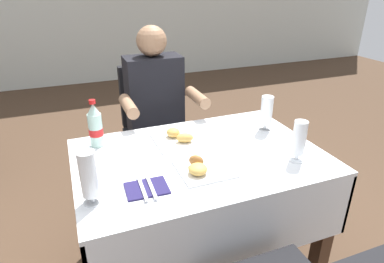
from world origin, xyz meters
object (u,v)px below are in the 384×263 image
(main_dining_table, at_px, (199,185))
(seated_diner_far, at_px, (157,112))
(plate_near_camera, at_px, (201,167))
(plate_far_diner, at_px, (179,138))
(napkin_cutlery_set, at_px, (147,188))
(beer_glass_left, at_px, (89,178))
(beer_glass_middle, at_px, (299,141))
(cola_bottle_primary, at_px, (95,126))
(chair_far_diner_seat, at_px, (156,127))
(beer_glass_right, at_px, (266,113))

(main_dining_table, relative_size, seated_diner_far, 0.94)
(main_dining_table, bearing_deg, plate_near_camera, -109.26)
(main_dining_table, relative_size, plate_far_diner, 4.64)
(main_dining_table, relative_size, napkin_cutlery_set, 6.15)
(beer_glass_left, bearing_deg, beer_glass_middle, -0.84)
(cola_bottle_primary, bearing_deg, beer_glass_middle, -30.26)
(seated_diner_far, distance_m, beer_glass_left, 1.03)
(plate_near_camera, bearing_deg, chair_far_diner_seat, 86.96)
(main_dining_table, distance_m, napkin_cutlery_set, 0.40)
(beer_glass_right, distance_m, napkin_cutlery_set, 0.83)
(cola_bottle_primary, distance_m, napkin_cutlery_set, 0.50)
(chair_far_diner_seat, bearing_deg, plate_near_camera, -93.04)
(napkin_cutlery_set, bearing_deg, plate_far_diner, 54.09)
(beer_glass_left, relative_size, beer_glass_right, 1.10)
(chair_far_diner_seat, distance_m, beer_glass_left, 1.16)
(plate_far_diner, xyz_separation_m, cola_bottle_primary, (-0.40, 0.10, 0.09))
(seated_diner_far, relative_size, cola_bottle_primary, 5.14)
(beer_glass_middle, height_order, napkin_cutlery_set, beer_glass_middle)
(chair_far_diner_seat, distance_m, beer_glass_right, 0.85)
(seated_diner_far, xyz_separation_m, beer_glass_middle, (0.42, -0.90, 0.13))
(beer_glass_left, distance_m, beer_glass_middle, 0.92)
(main_dining_table, bearing_deg, plate_far_diner, 103.51)
(chair_far_diner_seat, height_order, plate_far_diner, chair_far_diner_seat)
(plate_near_camera, bearing_deg, beer_glass_left, -172.88)
(beer_glass_left, relative_size, napkin_cutlery_set, 1.14)
(plate_far_diner, bearing_deg, plate_near_camera, -91.19)
(beer_glass_right, xyz_separation_m, napkin_cutlery_set, (-0.76, -0.32, -0.10))
(plate_near_camera, height_order, beer_glass_middle, beer_glass_middle)
(plate_far_diner, distance_m, napkin_cutlery_set, 0.45)
(main_dining_table, bearing_deg, seated_diner_far, 91.46)
(chair_far_diner_seat, relative_size, beer_glass_middle, 4.89)
(chair_far_diner_seat, bearing_deg, beer_glass_middle, -68.34)
(main_dining_table, xyz_separation_m, chair_far_diner_seat, (0.00, 0.80, -0.01))
(main_dining_table, height_order, plate_near_camera, plate_near_camera)
(plate_far_diner, bearing_deg, seated_diner_far, 87.10)
(beer_glass_left, xyz_separation_m, beer_glass_middle, (0.92, -0.01, -0.01))
(main_dining_table, relative_size, plate_near_camera, 5.03)
(beer_glass_left, distance_m, napkin_cutlery_set, 0.24)
(chair_far_diner_seat, xyz_separation_m, plate_far_diner, (-0.04, -0.62, 0.20))
(beer_glass_left, relative_size, beer_glass_middle, 1.10)
(napkin_cutlery_set, bearing_deg, plate_near_camera, 10.13)
(cola_bottle_primary, bearing_deg, main_dining_table, -32.04)
(beer_glass_middle, bearing_deg, napkin_cutlery_set, 177.89)
(seated_diner_far, bearing_deg, plate_near_camera, -92.23)
(chair_far_diner_seat, distance_m, seated_diner_far, 0.19)
(napkin_cutlery_set, bearing_deg, beer_glass_middle, -2.11)
(plate_far_diner, height_order, beer_glass_right, beer_glass_right)
(seated_diner_far, bearing_deg, cola_bottle_primary, -136.48)
(seated_diner_far, xyz_separation_m, beer_glass_right, (0.47, -0.56, 0.13))
(beer_glass_right, xyz_separation_m, cola_bottle_primary, (-0.90, 0.15, 0.01))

